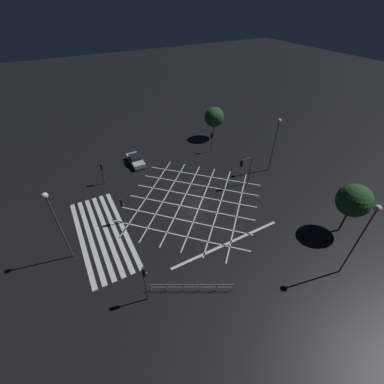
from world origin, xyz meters
TOP-DOWN VIEW (x-y plane):
  - ground_plane at (0.00, 0.00)m, footprint 200.00×200.00m
  - road_markings at (0.45, -6.42)m, footprint 20.10×24.00m
  - traffic_light_se_cross at (9.77, -9.67)m, footprint 0.36×0.39m
  - traffic_light_sw_cross at (-9.19, -8.84)m, footprint 0.36×0.39m
  - traffic_light_nw_cross at (-9.59, 8.80)m, footprint 0.36×0.39m
  - traffic_light_median_north at (0.35, 7.81)m, footprint 0.36×1.95m
  - traffic_light_median_south at (-0.50, -8.64)m, footprint 0.36×0.39m
  - street_lamp_east at (1.73, -14.85)m, footprint 0.53×0.53m
  - street_lamp_west at (-0.84, 13.59)m, footprint 0.58×0.58m
  - street_lamp_far at (16.01, 7.57)m, footprint 0.58×0.58m
  - street_tree_near at (-13.93, 12.02)m, footprint 3.39×3.39m
  - street_tree_far at (12.36, 12.32)m, footprint 3.51×3.51m
  - waiting_car at (-12.15, -3.35)m, footprint 4.40×1.77m
  - pedestrian_railing at (10.93, -5.96)m, footprint 3.60×6.56m

SIDE VIEW (x-z plane):
  - ground_plane at x=0.00m, z-range 0.00..0.00m
  - road_markings at x=0.45m, z-range 0.00..0.01m
  - waiting_car at x=-12.15m, z-range -0.03..1.31m
  - pedestrian_railing at x=10.93m, z-range 0.15..1.20m
  - traffic_light_sw_cross at x=-9.19m, z-range 0.71..4.00m
  - traffic_light_median_south at x=-0.50m, z-range 0.75..4.21m
  - traffic_light_nw_cross at x=-9.59m, z-range 0.76..4.27m
  - traffic_light_median_north at x=0.35m, z-range 1.00..5.41m
  - traffic_light_se_cross at x=9.77m, z-range 0.96..5.48m
  - street_tree_near at x=-13.93m, z-range 1.08..6.64m
  - street_tree_far at x=12.36m, z-range 1.31..7.46m
  - street_lamp_east at x=1.73m, z-range 1.82..10.16m
  - street_lamp_west at x=-0.84m, z-range 2.02..10.12m
  - street_lamp_far at x=16.01m, z-range 2.11..10.69m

